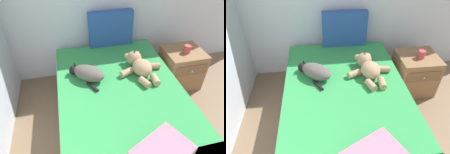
# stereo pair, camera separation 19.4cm
# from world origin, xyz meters

# --- Properties ---
(bed) EXTENTS (1.26, 2.01, 0.47)m
(bed) POSITION_xyz_m (1.16, 3.38, 0.23)
(bed) COLOR olive
(bed) RESTS_ON ground_plane
(patterned_cushion) EXTENTS (0.55, 0.10, 0.45)m
(patterned_cushion) POSITION_xyz_m (1.26, 4.32, 0.70)
(patterned_cushion) COLOR #264C99
(patterned_cushion) RESTS_ON bed
(cat) EXTENTS (0.39, 0.41, 0.15)m
(cat) POSITION_xyz_m (0.86, 3.69, 0.55)
(cat) COLOR #59514C
(cat) RESTS_ON bed
(teddy_bear) EXTENTS (0.47, 0.54, 0.18)m
(teddy_bear) POSITION_xyz_m (1.43, 3.69, 0.55)
(teddy_bear) COLOR tan
(teddy_bear) RESTS_ON bed
(cell_phone) EXTENTS (0.08, 0.15, 0.01)m
(cell_phone) POSITION_xyz_m (1.43, 3.93, 0.48)
(cell_phone) COLOR black
(cell_phone) RESTS_ON bed
(nightstand) EXTENTS (0.47, 0.47, 0.50)m
(nightstand) POSITION_xyz_m (2.09, 3.91, 0.25)
(nightstand) COLOR olive
(nightstand) RESTS_ON ground_plane
(mug) EXTENTS (0.12, 0.08, 0.09)m
(mug) POSITION_xyz_m (2.10, 3.87, 0.55)
(mug) COLOR #B23F3F
(mug) RESTS_ON nightstand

